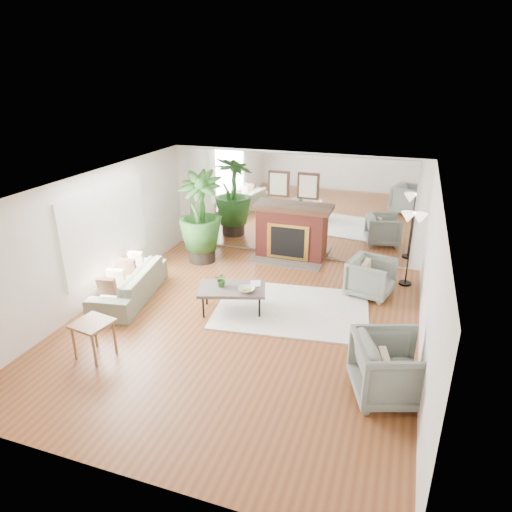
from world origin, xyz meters
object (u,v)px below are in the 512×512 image
at_px(coffee_table, 232,290).
at_px(armchair_front, 391,368).
at_px(side_table, 93,328).
at_px(fireplace, 290,232).
at_px(floor_lamp, 413,224).
at_px(armchair_back, 371,277).
at_px(sofa, 129,284).
at_px(potted_ficus, 200,215).

distance_m(coffee_table, armchair_front, 3.31).
bearing_deg(side_table, fireplace, 69.43).
relative_size(fireplace, coffee_table, 1.48).
relative_size(coffee_table, floor_lamp, 0.88).
xyz_separation_m(coffee_table, armchair_back, (2.37, 1.52, -0.06)).
xyz_separation_m(coffee_table, floor_lamp, (3.03, 2.26, 0.89)).
distance_m(coffee_table, armchair_back, 2.81).
relative_size(sofa, armchair_back, 2.49).
distance_m(sofa, armchair_back, 4.78).
relative_size(armchair_back, potted_ficus, 0.40).
relative_size(armchair_front, floor_lamp, 0.63).
height_order(armchair_back, side_table, armchair_back).
bearing_deg(armchair_back, floor_lamp, -29.17).
height_order(coffee_table, armchair_back, armchair_back).
bearing_deg(armchair_front, fireplace, 11.30).
bearing_deg(potted_ficus, armchair_front, -38.38).
relative_size(potted_ficus, floor_lamp, 1.35).
relative_size(coffee_table, sofa, 0.66).
relative_size(armchair_back, side_table, 1.38).
xyz_separation_m(side_table, floor_lamp, (4.54, 4.31, 0.83)).
height_order(coffee_table, potted_ficus, potted_ficus).
bearing_deg(floor_lamp, side_table, -136.46).
bearing_deg(side_table, armchair_back, 42.67).
bearing_deg(armchair_back, armchair_front, -156.66).
height_order(sofa, armchair_back, armchair_back).
distance_m(coffee_table, floor_lamp, 3.89).
bearing_deg(coffee_table, potted_ficus, 127.66).
height_order(coffee_table, armchair_front, armchair_front).
bearing_deg(armchair_front, side_table, 77.31).
xyz_separation_m(sofa, potted_ficus, (0.54, 2.20, 0.83)).
relative_size(armchair_back, armchair_front, 0.86).
bearing_deg(fireplace, coffee_table, -96.71).
relative_size(coffee_table, armchair_front, 1.40).
xyz_separation_m(sofa, armchair_back, (4.48, 1.68, 0.08)).
bearing_deg(sofa, coffee_table, 84.42).
xyz_separation_m(fireplace, side_table, (-1.84, -4.91, -0.15)).
xyz_separation_m(armchair_back, side_table, (-3.87, -3.57, 0.13)).
bearing_deg(potted_ficus, side_table, -88.98).
height_order(fireplace, potted_ficus, potted_ficus).
relative_size(coffee_table, side_table, 2.25).
height_order(potted_ficus, floor_lamp, potted_ficus).
relative_size(side_table, floor_lamp, 0.39).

